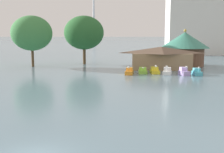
{
  "coord_description": "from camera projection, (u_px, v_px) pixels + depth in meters",
  "views": [
    {
      "loc": [
        5.56,
        -16.02,
        7.31
      ],
      "look_at": [
        3.5,
        21.58,
        1.84
      ],
      "focal_mm": 46.39,
      "sensor_mm": 36.0,
      "label": 1
    }
  ],
  "objects": [
    {
      "name": "boathouse",
      "position": [
        161.0,
        58.0,
        61.14
      ],
      "size": [
        13.12,
        6.46,
        4.78
      ],
      "color": "#9E7F5B",
      "rests_on": "ground"
    },
    {
      "name": "pedal_boat_lime",
      "position": [
        143.0,
        71.0,
        54.89
      ],
      "size": [
        1.59,
        2.63,
        1.34
      ],
      "rotation": [
        0.0,
        0.0,
        -1.56
      ],
      "color": "#8CCC3F",
      "rests_on": "ground"
    },
    {
      "name": "pedal_boat_yellow",
      "position": [
        155.0,
        71.0,
        54.98
      ],
      "size": [
        1.73,
        2.97,
        1.7
      ],
      "rotation": [
        0.0,
        0.0,
        -1.5
      ],
      "color": "yellow",
      "rests_on": "ground"
    },
    {
      "name": "shoreline_tree_mid",
      "position": [
        84.0,
        33.0,
        71.07
      ],
      "size": [
        9.77,
        9.77,
        11.91
      ],
      "color": "brown",
      "rests_on": "ground"
    },
    {
      "name": "green_roof_pavilion",
      "position": [
        185.0,
        47.0,
        67.93
      ],
      "size": [
        11.45,
        11.45,
        8.57
      ],
      "color": "brown",
      "rests_on": "ground"
    },
    {
      "name": "pedal_boat_orange",
      "position": [
        129.0,
        72.0,
        53.31
      ],
      "size": [
        1.65,
        2.79,
        1.66
      ],
      "rotation": [
        0.0,
        0.0,
        -1.7
      ],
      "color": "orange",
      "rests_on": "ground"
    },
    {
      "name": "pedal_boat_lavender",
      "position": [
        184.0,
        72.0,
        52.59
      ],
      "size": [
        1.84,
        2.89,
        1.79
      ],
      "rotation": [
        0.0,
        0.0,
        -1.37
      ],
      "color": "#B299D8",
      "rests_on": "ground"
    },
    {
      "name": "background_building_block",
      "position": [
        211.0,
        23.0,
        107.0
      ],
      "size": [
        32.75,
        13.61,
        22.87
      ],
      "color": "silver",
      "rests_on": "ground"
    },
    {
      "name": "pedal_boat_white",
      "position": [
        167.0,
        71.0,
        53.68
      ],
      "size": [
        2.01,
        2.92,
        1.72
      ],
      "rotation": [
        0.0,
        0.0,
        -1.77
      ],
      "color": "white",
      "rests_on": "ground"
    },
    {
      "name": "pedal_boat_cyan",
      "position": [
        197.0,
        72.0,
        52.73
      ],
      "size": [
        1.41,
        2.87,
        1.65
      ],
      "rotation": [
        0.0,
        0.0,
        -1.54
      ],
      "color": "#4CB7CC",
      "rests_on": "ground"
    },
    {
      "name": "shoreline_tree_tall_left",
      "position": [
        32.0,
        33.0,
        65.66
      ],
      "size": [
        9.3,
        9.3,
        11.59
      ],
      "color": "brown",
      "rests_on": "ground"
    }
  ]
}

